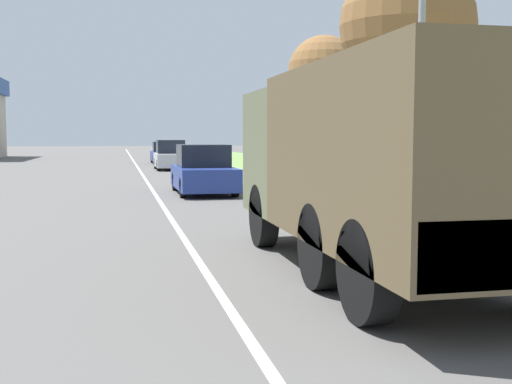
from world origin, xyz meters
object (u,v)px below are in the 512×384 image
(car_nearest_ahead, at_px, (203,172))
(car_third_ahead, at_px, (165,154))
(military_truck, at_px, (377,159))
(pickup_truck, at_px, (489,178))
(car_second_ahead, at_px, (171,157))
(lamp_post, at_px, (411,31))

(car_nearest_ahead, bearing_deg, car_third_ahead, 88.95)
(military_truck, xyz_separation_m, pickup_truck, (5.51, 6.04, -0.74))
(military_truck, height_order, car_third_ahead, military_truck)
(car_second_ahead, bearing_deg, car_third_ahead, 88.12)
(military_truck, bearing_deg, car_second_ahead, 91.06)
(lamp_post, bearing_deg, car_nearest_ahead, 107.56)
(car_third_ahead, bearing_deg, lamp_post, -85.76)
(military_truck, bearing_deg, pickup_truck, 47.63)
(military_truck, bearing_deg, car_third_ahead, 90.37)
(car_second_ahead, bearing_deg, military_truck, -88.94)
(car_nearest_ahead, relative_size, car_third_ahead, 1.03)
(car_nearest_ahead, relative_size, car_second_ahead, 1.07)
(military_truck, xyz_separation_m, car_third_ahead, (-0.24, 37.19, -0.92))
(pickup_truck, distance_m, lamp_post, 5.08)
(pickup_truck, bearing_deg, car_second_ahead, 105.06)
(military_truck, distance_m, car_third_ahead, 37.20)
(car_nearest_ahead, distance_m, car_second_ahead, 15.53)
(car_third_ahead, bearing_deg, pickup_truck, -79.53)
(car_third_ahead, bearing_deg, car_nearest_ahead, -91.05)
(car_nearest_ahead, bearing_deg, military_truck, -86.98)
(car_third_ahead, bearing_deg, car_second_ahead, -91.88)
(military_truck, bearing_deg, car_nearest_ahead, 93.02)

